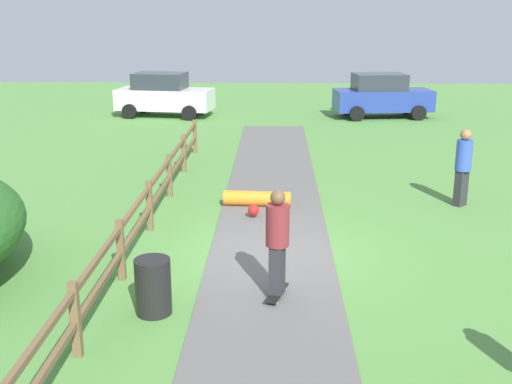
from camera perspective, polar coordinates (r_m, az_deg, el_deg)
name	(u,v)px	position (r m, az deg, el deg)	size (l,w,h in m)	color
ground_plane	(271,254)	(12.32, 1.33, -5.62)	(60.00, 60.00, 0.00)	#568E42
asphalt_path	(271,253)	(12.31, 1.33, -5.58)	(2.40, 28.00, 0.02)	#605E5B
wooden_fence	(136,220)	(12.38, -10.78, -2.51)	(0.12, 18.12, 1.10)	brown
trash_bin	(153,286)	(9.98, -9.30, -8.44)	(0.56, 0.56, 0.90)	black
skater_riding	(277,238)	(10.13, 1.95, -4.20)	(0.47, 0.82, 1.83)	black
skater_fallen	(257,199)	(15.10, 0.09, -0.67)	(1.64, 1.29, 0.36)	orange
bystander_blue	(463,164)	(15.83, 18.26, 2.46)	(0.54, 0.54, 1.88)	#2D2D33
parked_car_blue	(382,96)	(28.51, 11.33, 8.55)	(4.36, 2.36, 1.92)	#283D99
parked_car_white	(164,95)	(28.58, -8.35, 8.71)	(4.40, 2.45, 1.92)	silver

